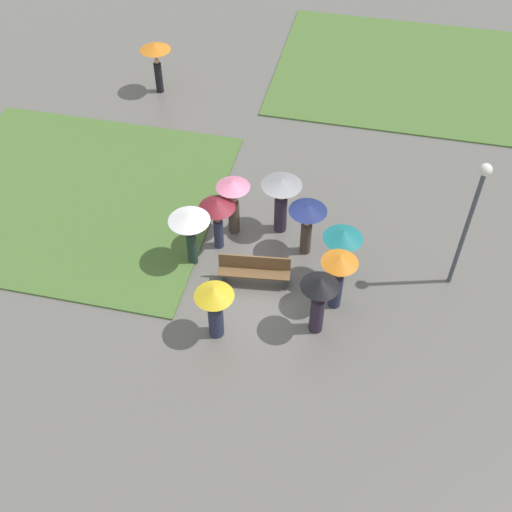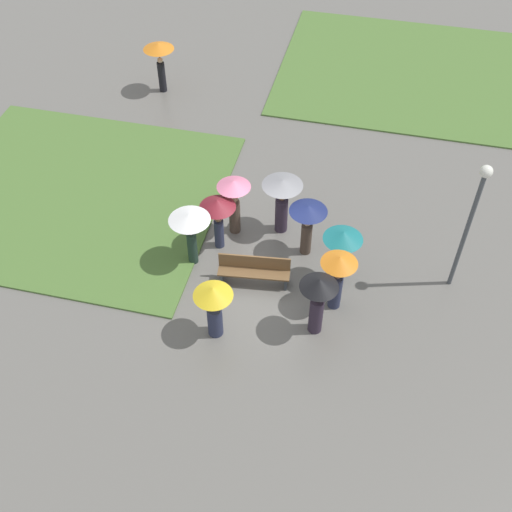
{
  "view_description": "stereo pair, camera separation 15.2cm",
  "coord_description": "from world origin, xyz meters",
  "px_view_note": "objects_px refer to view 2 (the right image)",
  "views": [
    {
      "loc": [
        2.61,
        -12.09,
        13.67
      ],
      "look_at": [
        -0.03,
        -0.23,
        0.76
      ],
      "focal_mm": 45.0,
      "sensor_mm": 36.0,
      "label": 1
    },
    {
      "loc": [
        2.75,
        -12.06,
        13.67
      ],
      "look_at": [
        -0.03,
        -0.23,
        0.76
      ],
      "focal_mm": 45.0,
      "sensor_mm": 36.0,
      "label": 2
    }
  ],
  "objects_px": {
    "crowd_person_yellow": "(214,303)",
    "crowd_person_black": "(318,296)",
    "crowd_person_white": "(190,225)",
    "park_bench": "(254,270)",
    "crowd_person_grey": "(282,196)",
    "crowd_person_teal": "(342,246)",
    "lamp_post": "(473,212)",
    "crowd_person_pink": "(234,197)",
    "crowd_person_maroon": "(218,211)",
    "crowd_person_navy": "(308,219)",
    "crowd_person_orange": "(338,272)",
    "lone_walker_far_path": "(159,54)"
  },
  "relations": [
    {
      "from": "park_bench",
      "to": "crowd_person_grey",
      "type": "bearing_deg",
      "value": 75.15
    },
    {
      "from": "crowd_person_grey",
      "to": "crowd_person_pink",
      "type": "xyz_separation_m",
      "value": [
        -1.34,
        -0.37,
        0.01
      ]
    },
    {
      "from": "crowd_person_navy",
      "to": "lone_walker_far_path",
      "type": "height_order",
      "value": "lone_walker_far_path"
    },
    {
      "from": "crowd_person_maroon",
      "to": "crowd_person_orange",
      "type": "bearing_deg",
      "value": 54.22
    },
    {
      "from": "crowd_person_maroon",
      "to": "crowd_person_pink",
      "type": "xyz_separation_m",
      "value": [
        0.28,
        0.73,
        -0.04
      ]
    },
    {
      "from": "park_bench",
      "to": "crowd_person_teal",
      "type": "height_order",
      "value": "crowd_person_teal"
    },
    {
      "from": "lamp_post",
      "to": "crowd_person_orange",
      "type": "height_order",
      "value": "lamp_post"
    },
    {
      "from": "park_bench",
      "to": "crowd_person_grey",
      "type": "xyz_separation_m",
      "value": [
        0.31,
        2.23,
        0.87
      ]
    },
    {
      "from": "lamp_post",
      "to": "crowd_person_white",
      "type": "xyz_separation_m",
      "value": [
        -7.26,
        -0.84,
        -1.26
      ]
    },
    {
      "from": "crowd_person_maroon",
      "to": "crowd_person_navy",
      "type": "xyz_separation_m",
      "value": [
        2.52,
        0.33,
        -0.05
      ]
    },
    {
      "from": "crowd_person_yellow",
      "to": "crowd_person_pink",
      "type": "height_order",
      "value": "crowd_person_pink"
    },
    {
      "from": "crowd_person_maroon",
      "to": "crowd_person_grey",
      "type": "relative_size",
      "value": 0.92
    },
    {
      "from": "crowd_person_navy",
      "to": "crowd_person_teal",
      "type": "bearing_deg",
      "value": 103.61
    },
    {
      "from": "crowd_person_pink",
      "to": "crowd_person_white",
      "type": "distance_m",
      "value": 1.74
    },
    {
      "from": "crowd_person_navy",
      "to": "lone_walker_far_path",
      "type": "xyz_separation_m",
      "value": [
        -6.87,
        7.23,
        0.22
      ]
    },
    {
      "from": "crowd_person_grey",
      "to": "lone_walker_far_path",
      "type": "relative_size",
      "value": 0.98
    },
    {
      "from": "park_bench",
      "to": "crowd_person_maroon",
      "type": "bearing_deg",
      "value": 132.25
    },
    {
      "from": "crowd_person_navy",
      "to": "crowd_person_yellow",
      "type": "xyz_separation_m",
      "value": [
        -1.76,
        -3.44,
        -0.1
      ]
    },
    {
      "from": "crowd_person_white",
      "to": "crowd_person_teal",
      "type": "bearing_deg",
      "value": 89.56
    },
    {
      "from": "park_bench",
      "to": "crowd_person_yellow",
      "type": "height_order",
      "value": "crowd_person_yellow"
    },
    {
      "from": "crowd_person_navy",
      "to": "crowd_person_orange",
      "type": "bearing_deg",
      "value": 84.49
    },
    {
      "from": "crowd_person_grey",
      "to": "crowd_person_pink",
      "type": "bearing_deg",
      "value": -137.53
    },
    {
      "from": "lamp_post",
      "to": "crowd_person_black",
      "type": "height_order",
      "value": "lamp_post"
    },
    {
      "from": "park_bench",
      "to": "crowd_person_navy",
      "type": "height_order",
      "value": "crowd_person_navy"
    },
    {
      "from": "park_bench",
      "to": "lone_walker_far_path",
      "type": "distance_m",
      "value": 10.44
    },
    {
      "from": "crowd_person_white",
      "to": "crowd_person_black",
      "type": "xyz_separation_m",
      "value": [
        3.83,
        -1.62,
        -0.07
      ]
    },
    {
      "from": "crowd_person_grey",
      "to": "crowd_person_orange",
      "type": "bearing_deg",
      "value": -24.83
    },
    {
      "from": "crowd_person_orange",
      "to": "crowd_person_navy",
      "type": "bearing_deg",
      "value": -122.41
    },
    {
      "from": "crowd_person_yellow",
      "to": "lone_walker_far_path",
      "type": "relative_size",
      "value": 0.9
    },
    {
      "from": "crowd_person_navy",
      "to": "crowd_person_maroon",
      "type": "bearing_deg",
      "value": -29.55
    },
    {
      "from": "crowd_person_yellow",
      "to": "lone_walker_far_path",
      "type": "height_order",
      "value": "lone_walker_far_path"
    },
    {
      "from": "lamp_post",
      "to": "crowd_person_teal",
      "type": "xyz_separation_m",
      "value": [
        -3.09,
        -0.61,
        -1.33
      ]
    },
    {
      "from": "crowd_person_maroon",
      "to": "crowd_person_navy",
      "type": "height_order",
      "value": "crowd_person_navy"
    },
    {
      "from": "lamp_post",
      "to": "crowd_person_yellow",
      "type": "bearing_deg",
      "value": -151.94
    },
    {
      "from": "park_bench",
      "to": "crowd_person_maroon",
      "type": "relative_size",
      "value": 1.14
    },
    {
      "from": "lamp_post",
      "to": "crowd_person_orange",
      "type": "relative_size",
      "value": 2.18
    },
    {
      "from": "crowd_person_navy",
      "to": "crowd_person_white",
      "type": "height_order",
      "value": "crowd_person_white"
    },
    {
      "from": "crowd_person_white",
      "to": "crowd_person_pink",
      "type": "bearing_deg",
      "value": 146.9
    },
    {
      "from": "crowd_person_orange",
      "to": "crowd_person_white",
      "type": "relative_size",
      "value": 1.04
    },
    {
      "from": "park_bench",
      "to": "crowd_person_pink",
      "type": "height_order",
      "value": "crowd_person_pink"
    },
    {
      "from": "crowd_person_maroon",
      "to": "lone_walker_far_path",
      "type": "xyz_separation_m",
      "value": [
        -4.35,
        7.57,
        0.17
      ]
    },
    {
      "from": "crowd_person_maroon",
      "to": "crowd_person_grey",
      "type": "bearing_deg",
      "value": 110.29
    },
    {
      "from": "lamp_post",
      "to": "crowd_person_teal",
      "type": "distance_m",
      "value": 3.42
    },
    {
      "from": "crowd_person_yellow",
      "to": "crowd_person_white",
      "type": "bearing_deg",
      "value": 150.58
    },
    {
      "from": "park_bench",
      "to": "crowd_person_grey",
      "type": "relative_size",
      "value": 1.05
    },
    {
      "from": "park_bench",
      "to": "crowd_person_navy",
      "type": "bearing_deg",
      "value": 43.82
    },
    {
      "from": "crowd_person_grey",
      "to": "crowd_person_black",
      "type": "xyz_separation_m",
      "value": [
        1.64,
        -3.5,
        0.03
      ]
    },
    {
      "from": "lamp_post",
      "to": "crowd_person_white",
      "type": "distance_m",
      "value": 7.41
    },
    {
      "from": "crowd_person_yellow",
      "to": "crowd_person_black",
      "type": "xyz_separation_m",
      "value": [
        2.51,
        0.7,
        0.14
      ]
    },
    {
      "from": "lone_walker_far_path",
      "to": "crowd_person_grey",
      "type": "bearing_deg",
      "value": 88.59
    }
  ]
}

